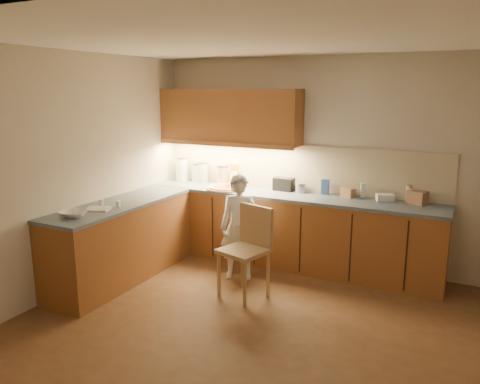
{
  "coord_description": "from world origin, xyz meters",
  "views": [
    {
      "loc": [
        1.64,
        -3.65,
        2.19
      ],
      "look_at": [
        -0.8,
        1.2,
        1.0
      ],
      "focal_mm": 35.0,
      "sensor_mm": 36.0,
      "label": 1
    }
  ],
  "objects_px": {
    "toaster": "(284,184)",
    "pizza_on_board": "(226,187)",
    "child": "(239,227)",
    "oil_jug": "(235,174)",
    "wooden_chair": "(249,245)"
  },
  "relations": [
    {
      "from": "pizza_on_board",
      "to": "toaster",
      "type": "distance_m",
      "value": 0.76
    },
    {
      "from": "pizza_on_board",
      "to": "toaster",
      "type": "relative_size",
      "value": 1.89
    },
    {
      "from": "oil_jug",
      "to": "toaster",
      "type": "bearing_deg",
      "value": 2.82
    },
    {
      "from": "wooden_chair",
      "to": "oil_jug",
      "type": "xyz_separation_m",
      "value": [
        -0.77,
        1.18,
        0.52
      ]
    },
    {
      "from": "oil_jug",
      "to": "toaster",
      "type": "height_order",
      "value": "oil_jug"
    },
    {
      "from": "pizza_on_board",
      "to": "wooden_chair",
      "type": "distance_m",
      "value": 1.29
    },
    {
      "from": "child",
      "to": "toaster",
      "type": "distance_m",
      "value": 0.94
    },
    {
      "from": "pizza_on_board",
      "to": "child",
      "type": "distance_m",
      "value": 0.82
    },
    {
      "from": "oil_jug",
      "to": "toaster",
      "type": "xyz_separation_m",
      "value": [
        0.69,
        0.03,
        -0.08
      ]
    },
    {
      "from": "pizza_on_board",
      "to": "toaster",
      "type": "xyz_separation_m",
      "value": [
        0.71,
        0.26,
        0.06
      ]
    },
    {
      "from": "child",
      "to": "oil_jug",
      "type": "bearing_deg",
      "value": 100.81
    },
    {
      "from": "wooden_chair",
      "to": "toaster",
      "type": "bearing_deg",
      "value": 109.76
    },
    {
      "from": "oil_jug",
      "to": "pizza_on_board",
      "type": "bearing_deg",
      "value": -95.21
    },
    {
      "from": "child",
      "to": "oil_jug",
      "type": "relative_size",
      "value": 3.42
    },
    {
      "from": "toaster",
      "to": "pizza_on_board",
      "type": "bearing_deg",
      "value": -155.37
    }
  ]
}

